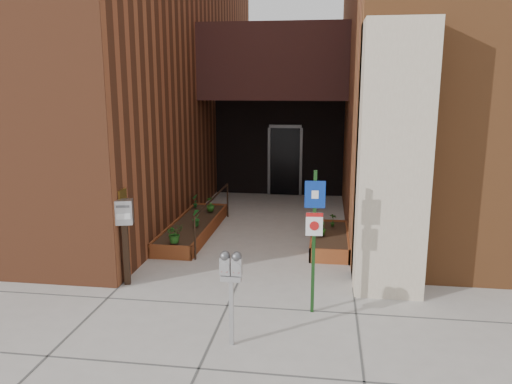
% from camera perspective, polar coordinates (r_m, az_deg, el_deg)
% --- Properties ---
extents(ground, '(80.00, 80.00, 0.00)m').
position_cam_1_polar(ground, '(8.99, -2.03, -10.18)').
color(ground, '#9E9991').
rests_on(ground, ground).
extents(architecture, '(20.00, 14.60, 10.00)m').
position_cam_1_polar(architecture, '(15.24, 1.90, 18.08)').
color(architecture, brown).
rests_on(architecture, ground).
extents(planter_left, '(0.90, 3.60, 0.30)m').
position_cam_1_polar(planter_left, '(11.76, -7.18, -4.12)').
color(planter_left, maroon).
rests_on(planter_left, ground).
extents(planter_right, '(0.80, 2.20, 0.30)m').
position_cam_1_polar(planter_right, '(10.89, 8.39, -5.51)').
color(planter_right, maroon).
rests_on(planter_right, ground).
extents(handrail, '(0.04, 3.34, 0.90)m').
position_cam_1_polar(handrail, '(11.44, -4.91, -1.36)').
color(handrail, black).
rests_on(handrail, ground).
extents(parking_meter, '(0.29, 0.14, 1.31)m').
position_cam_1_polar(parking_meter, '(6.59, -2.87, -9.24)').
color(parking_meter, '#A7A7A9').
rests_on(parking_meter, ground).
extents(sign_post, '(0.30, 0.08, 2.20)m').
position_cam_1_polar(sign_post, '(7.44, 6.66, -4.01)').
color(sign_post, '#163B15').
rests_on(sign_post, ground).
extents(payment_dropbox, '(0.35, 0.29, 1.51)m').
position_cam_1_polar(payment_dropbox, '(8.82, -14.80, -3.55)').
color(payment_dropbox, black).
rests_on(payment_dropbox, ground).
extents(shrub_left_a, '(0.49, 0.49, 0.39)m').
position_cam_1_polar(shrub_left_a, '(10.17, -9.29, -4.68)').
color(shrub_left_a, '#215B1A').
rests_on(shrub_left_a, planter_left).
extents(shrub_left_b, '(0.27, 0.27, 0.36)m').
position_cam_1_polar(shrub_left_b, '(11.28, -6.90, -2.98)').
color(shrub_left_b, '#1C6320').
rests_on(shrub_left_b, planter_left).
extents(shrub_left_c, '(0.28, 0.28, 0.37)m').
position_cam_1_polar(shrub_left_c, '(12.54, -5.23, -1.38)').
color(shrub_left_c, '#235F1B').
rests_on(shrub_left_c, planter_left).
extents(shrub_left_d, '(0.25, 0.25, 0.35)m').
position_cam_1_polar(shrub_left_d, '(12.97, -6.99, -1.01)').
color(shrub_left_d, '#19591F').
rests_on(shrub_left_d, planter_left).
extents(shrub_right_a, '(0.22, 0.22, 0.33)m').
position_cam_1_polar(shrub_right_a, '(10.62, 7.51, -4.06)').
color(shrub_right_a, '#1D5618').
rests_on(shrub_right_a, planter_right).
extents(shrub_right_b, '(0.21, 0.21, 0.30)m').
position_cam_1_polar(shrub_right_b, '(11.29, 8.78, -3.18)').
color(shrub_right_b, '#204F16').
rests_on(shrub_right_b, planter_right).
extents(shrub_right_c, '(0.35, 0.35, 0.34)m').
position_cam_1_polar(shrub_right_c, '(11.11, 7.15, -3.29)').
color(shrub_right_c, '#255317').
rests_on(shrub_right_c, planter_right).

